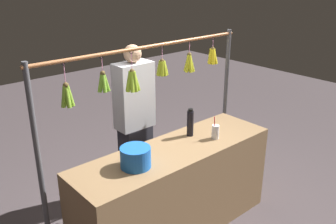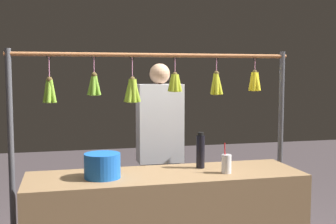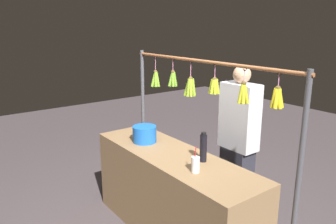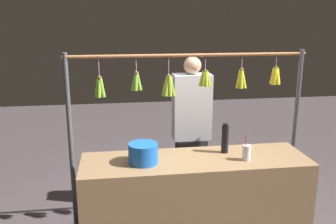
# 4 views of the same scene
# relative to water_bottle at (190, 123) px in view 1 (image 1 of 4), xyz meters

# --- Properties ---
(market_counter) EXTENTS (1.98, 0.59, 0.87)m
(market_counter) POSITION_rel_water_bottle_xyz_m (0.29, 0.11, -0.57)
(market_counter) COLOR olive
(market_counter) RESTS_ON ground
(display_rack) EXTENTS (2.24, 0.12, 1.77)m
(display_rack) POSITION_rel_water_bottle_xyz_m (0.30, -0.25, 0.27)
(display_rack) COLOR #4C4C51
(display_rack) RESTS_ON ground
(water_bottle) EXTENTS (0.06, 0.06, 0.27)m
(water_bottle) POSITION_rel_water_bottle_xyz_m (0.00, 0.00, 0.00)
(water_bottle) COLOR black
(water_bottle) RESTS_ON market_counter
(blue_bucket) EXTENTS (0.25, 0.25, 0.17)m
(blue_bucket) POSITION_rel_water_bottle_xyz_m (0.75, 0.14, -0.05)
(blue_bucket) COLOR blue
(blue_bucket) RESTS_ON market_counter
(drink_cup) EXTENTS (0.07, 0.07, 0.22)m
(drink_cup) POSITION_rel_water_bottle_xyz_m (-0.13, 0.21, -0.06)
(drink_cup) COLOR silver
(drink_cup) RESTS_ON market_counter
(vendor_person) EXTENTS (0.40, 0.22, 1.67)m
(vendor_person) POSITION_rel_water_bottle_xyz_m (0.17, -0.66, -0.17)
(vendor_person) COLOR #2D2D38
(vendor_person) RESTS_ON ground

